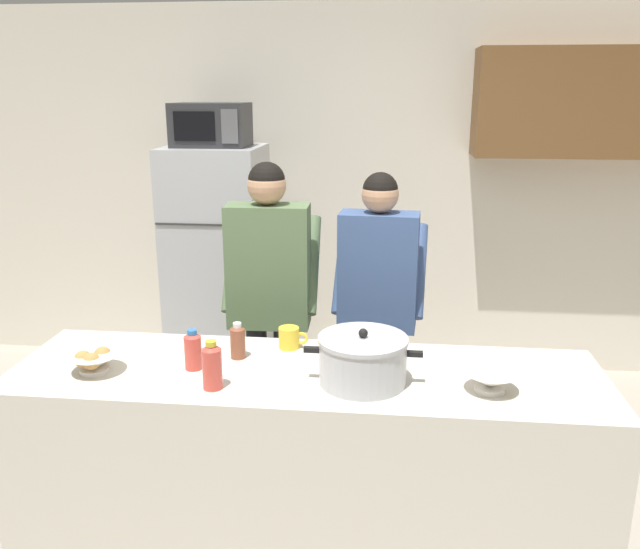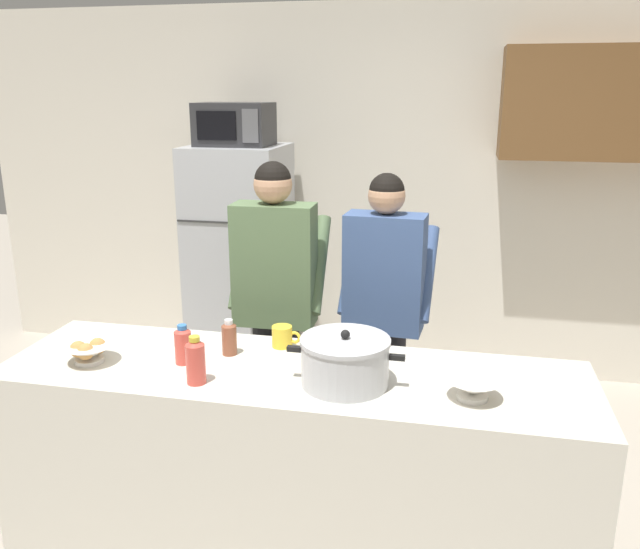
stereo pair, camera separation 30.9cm
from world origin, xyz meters
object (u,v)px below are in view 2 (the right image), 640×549
Objects in this scene: person_by_sink at (384,289)px; cooking_pot at (345,361)px; empty_bowl at (473,388)px; refrigerator at (241,264)px; bottle_mid_counter at (196,360)px; coffee_mug at (283,336)px; bread_bowl at (88,351)px; bottle_far_corner at (183,344)px; bottle_near_edge at (229,337)px; microwave at (235,124)px; person_near_pot at (275,280)px.

person_by_sink is 0.98m from cooking_pot.
person_by_sink is 7.80× the size of empty_bowl.
refrigerator is at bearing 139.66° from person_by_sink.
bottle_mid_counter is at bearing -168.79° from cooking_pot.
cooking_pot is at bearing -43.26° from coffee_mug.
bottle_far_corner is at bearing 11.58° from bread_bowl.
bread_bowl is (-0.75, -0.34, 0.00)m from coffee_mug.
person_by_sink is 1.18m from bottle_far_corner.
bottle_near_edge is at bearing 168.20° from empty_bowl.
bread_bowl is at bearing -178.70° from cooking_pot.
coffee_mug is at bearing 136.74° from cooking_pot.
microwave is at bearing -89.93° from refrigerator.
bottle_mid_counter is (-0.61, -1.09, 0.01)m from person_by_sink.
microwave is at bearing 104.38° from bottle_mid_counter.
bread_bowl is 1.29× the size of bottle_far_corner.
person_by_sink reaches higher than coffee_mug.
refrigerator reaches higher than coffee_mug.
microwave is 0.29× the size of person_near_pot.
refrigerator is 0.99× the size of person_near_pot.
person_by_sink reaches higher than bottle_far_corner.
bottle_mid_counter is (-0.23, -0.43, 0.05)m from coffee_mug.
microwave is 2.83× the size of bottle_far_corner.
person_near_pot is at bearing 87.77° from bottle_mid_counter.
empty_bowl is 1.07× the size of bottle_mid_counter.
bottle_near_edge reaches higher than empty_bowl.
bread_bowl is (0.00, -1.96, 0.14)m from refrigerator.
bottle_far_corner is (-1.18, 0.08, 0.04)m from empty_bowl.
coffee_mug is (0.19, -0.57, -0.08)m from person_near_pot.
bottle_mid_counter is at bearing -118.51° from coffee_mug.
person_by_sink reaches higher than empty_bowl.
person_by_sink is at bearing 87.69° from cooking_pot.
empty_bowl is at bearing 4.54° from bottle_mid_counter.
refrigerator is 12.66× the size of coffee_mug.
microwave is 2.20× the size of bread_bowl.
person_near_pot is at bearing 108.89° from coffee_mug.
bottle_near_edge is at bearing -72.57° from refrigerator.
bottle_near_edge is at bearing -72.37° from microwave.
refrigerator reaches higher than bottle_far_corner.
bottle_near_edge is (-0.20, -0.13, 0.03)m from coffee_mug.
person_by_sink is (0.57, 0.10, -0.04)m from person_near_pot.
bottle_far_corner reaches higher than coffee_mug.
coffee_mug is (-0.34, 0.32, -0.05)m from cooking_pot.
bottle_near_edge is at bearing 161.04° from cooking_pot.
coffee_mug is 0.24m from bottle_near_edge.
bottle_near_edge is 0.30m from bottle_mid_counter.
bottle_far_corner is at bearing -128.42° from person_by_sink.
bottle_near_edge is (0.55, -1.75, 0.17)m from refrigerator.
cooking_pot is 2.37× the size of bottle_mid_counter.
person_by_sink reaches higher than bottle_mid_counter.
bottle_far_corner is (0.39, -1.86, -0.80)m from microwave.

